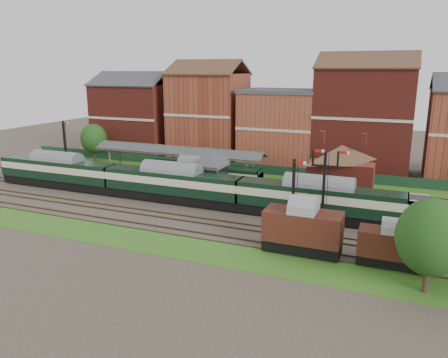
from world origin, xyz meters
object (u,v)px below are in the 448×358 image
at_px(signal_box, 210,173).
at_px(dmu_train, 172,183).
at_px(semaphore_bracket, 324,185).
at_px(platform_railcar, 203,174).
at_px(goods_van_a, 303,228).

relative_size(signal_box, dmu_train, 0.11).
distance_m(semaphore_bracket, dmu_train, 18.91).
bearing_deg(platform_railcar, signal_box, -53.26).
relative_size(signal_box, semaphore_bracket, 0.73).
distance_m(semaphore_bracket, goods_van_a, 6.93).
height_order(dmu_train, goods_van_a, dmu_train).
height_order(signal_box, dmu_train, signal_box).
bearing_deg(dmu_train, semaphore_bracket, -7.65).
distance_m(dmu_train, platform_railcar, 6.60).
relative_size(platform_railcar, goods_van_a, 2.40).
relative_size(dmu_train, platform_railcar, 3.30).
bearing_deg(dmu_train, platform_railcar, 80.05).
bearing_deg(signal_box, semaphore_bracket, -20.92).
distance_m(dmu_train, goods_van_a, 20.13).
relative_size(dmu_train, goods_van_a, 7.91).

